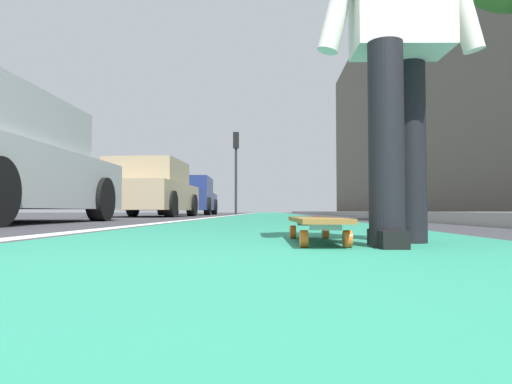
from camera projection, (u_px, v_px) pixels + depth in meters
The scene contains 10 objects.
ground_plane at pixel (270, 217), 10.77m from camera, with size 80.00×80.00×0.00m, color #38383D.
bike_lane_paint at pixel (271, 214), 24.75m from camera, with size 56.00×2.34×0.00m, color #288466.
lane_stripe_white at pixel (241, 214), 20.80m from camera, with size 52.00×0.16×0.01m, color silver.
sidewalk_curb at pixel (360, 213), 18.65m from camera, with size 52.00×3.20×0.13m, color #9E9B93.
building_facade at pixel (406, 92), 22.79m from camera, with size 40.00×1.20×12.00m, color #635B51.
skateboard at pixel (316, 222), 2.11m from camera, with size 0.84×0.22×0.11m.
skater_person at pixel (399, 26), 1.98m from camera, with size 0.47×0.72×1.64m.
parked_car_mid at pixel (149, 190), 12.25m from camera, with size 4.08×2.08×1.48m.
parked_car_far at pixel (190, 197), 18.41m from camera, with size 4.57×2.01×1.49m.
traffic_light at pixel (236, 157), 23.05m from camera, with size 0.33×0.28×4.08m.
Camera 1 is at (-0.79, -0.02, 0.14)m, focal length 32.52 mm.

